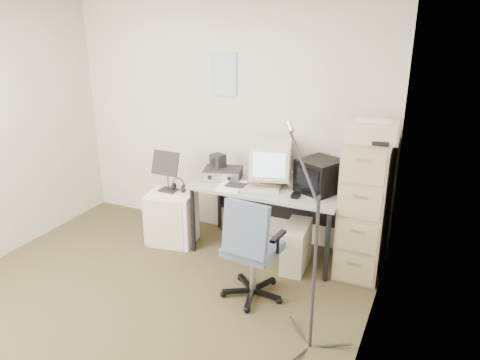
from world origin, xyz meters
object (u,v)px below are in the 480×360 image
at_px(filing_cabinet, 365,208).
at_px(desk, 267,219).
at_px(office_chair, 253,247).
at_px(side_cart, 173,218).

distance_m(filing_cabinet, desk, 0.99).
bearing_deg(office_chair, side_cart, 159.35).
bearing_deg(side_cart, filing_cabinet, -2.28).
relative_size(filing_cabinet, office_chair, 1.35).
bearing_deg(office_chair, desk, 107.97).
distance_m(filing_cabinet, side_cart, 2.00).
bearing_deg(filing_cabinet, side_cart, -172.64).
distance_m(filing_cabinet, office_chair, 1.15).
xyz_separation_m(desk, office_chair, (0.18, -0.80, 0.12)).
xyz_separation_m(desk, side_cart, (-1.00, -0.22, -0.08)).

